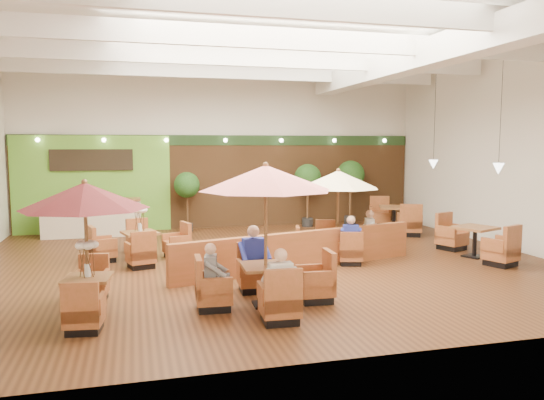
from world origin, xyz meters
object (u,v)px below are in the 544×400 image
object	(u,v)px
table_0	(85,213)
table_1	(266,208)
table_2	(338,196)
diner_0	(280,277)
service_counter	(92,218)
topiary_0	(187,187)
booth_divider	(301,251)
diner_2	(213,269)
table_3	(140,243)
topiary_2	(351,177)
diner_1	(254,253)
diner_4	(368,228)
topiary_1	(308,180)
diner_3	(350,235)
table_4	(475,242)
table_5	(394,219)

from	to	relation	value
table_0	table_1	distance (m)	3.07
table_2	diner_0	xyz separation A→B (m)	(-2.78, -4.45, -0.84)
service_counter	table_1	world-z (taller)	table_1
service_counter	topiary_0	xyz separation A→B (m)	(3.02, 0.20, 0.90)
booth_divider	diner_2	bearing A→B (deg)	-149.11
table_3	topiary_2	world-z (taller)	topiary_2
diner_1	diner_4	distance (m)	4.42
diner_2	diner_4	distance (m)	5.75
table_0	diner_1	size ratio (longest dim) A/B	2.71
topiary_1	diner_3	bearing A→B (deg)	-98.63
table_3	diner_3	distance (m)	5.26
diner_0	diner_2	distance (m)	1.34
booth_divider	table_0	size ratio (longest dim) A/B	2.77
table_0	topiary_2	distance (m)	11.89
service_counter	diner_3	xyz separation A→B (m)	(6.35, -5.80, 0.15)
diner_1	topiary_2	bearing A→B (deg)	-127.49
table_0	diner_0	world-z (taller)	table_0
booth_divider	topiary_0	distance (m)	6.58
table_1	table_4	xyz separation A→B (m)	(6.23, 2.65, -1.39)
table_0	diner_4	distance (m)	7.50
table_0	table_4	size ratio (longest dim) A/B	0.81
diner_2	diner_4	size ratio (longest dim) A/B	0.97
diner_3	topiary_2	bearing A→B (deg)	81.78
table_3	diner_1	bearing A→B (deg)	-74.80
table_0	table_4	xyz separation A→B (m)	(9.29, 2.41, -1.38)
table_0	diner_0	size ratio (longest dim) A/B	2.98
table_3	diner_1	world-z (taller)	table_3
table_4	diner_2	bearing A→B (deg)	178.86
table_2	diner_3	distance (m)	1.19
topiary_0	diner_0	distance (m)	9.66
table_2	topiary_1	distance (m)	5.24
service_counter	table_0	xyz separation A→B (m)	(0.51, -8.23, 1.18)
topiary_1	table_1	bearing A→B (deg)	-113.04
diner_1	topiary_1	bearing A→B (deg)	-118.46
table_3	table_4	world-z (taller)	table_3
booth_divider	table_1	xyz separation A→B (m)	(-1.46, -2.49, 1.33)
topiary_2	booth_divider	bearing A→B (deg)	-121.98
booth_divider	diner_1	xyz separation A→B (m)	(-1.46, -1.55, 0.33)
booth_divider	diner_2	xyz separation A→B (m)	(-2.41, -2.49, 0.29)
diner_0	diner_4	xyz separation A→B (m)	(3.61, 4.45, -0.01)
diner_3	diner_1	bearing A→B (deg)	-133.53
service_counter	diner_0	bearing A→B (deg)	-69.23
table_4	diner_2	xyz separation A→B (m)	(-7.18, -2.65, 0.35)
table_0	table_1	xyz separation A→B (m)	(3.06, -0.24, 0.01)
table_1	table_4	distance (m)	6.91
table_5	diner_1	world-z (taller)	diner_1
service_counter	table_2	world-z (taller)	table_2
table_1	table_2	world-z (taller)	table_1
table_1	topiary_1	distance (m)	9.42
service_counter	table_3	bearing A→B (deg)	-70.20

